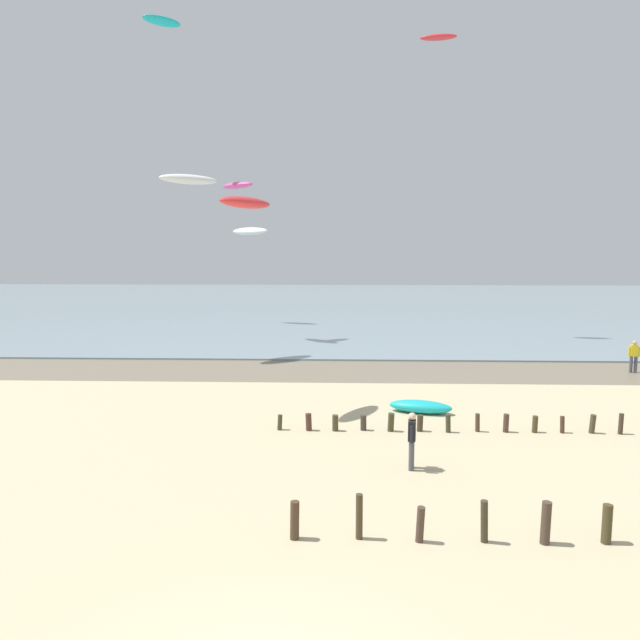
# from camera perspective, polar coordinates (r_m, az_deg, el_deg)

# --- Properties ---
(wet_sand_strip) EXTENTS (120.00, 5.60, 0.01)m
(wet_sand_strip) POSITION_cam_1_polar(r_m,az_deg,el_deg) (31.46, -0.08, -4.93)
(wet_sand_strip) COLOR #7A6D59
(wet_sand_strip) RESTS_ON ground
(sea) EXTENTS (160.00, 70.00, 0.10)m
(sea) POSITION_cam_1_polar(r_m,az_deg,el_deg) (68.87, 1.06, 1.59)
(sea) COLOR #7F939E
(sea) RESTS_ON ground
(groyne_mid) EXTENTS (17.22, 0.36, 0.75)m
(groyne_mid) POSITION_cam_1_polar(r_m,az_deg,el_deg) (22.19, 17.99, -9.54)
(groyne_mid) COLOR #3F3C24
(groyne_mid) RESTS_ON ground
(person_mid_beach) EXTENTS (0.27, 0.56, 1.71)m
(person_mid_beach) POSITION_cam_1_polar(r_m,az_deg,el_deg) (17.84, 8.87, -11.30)
(person_mid_beach) COLOR #4C4C56
(person_mid_beach) RESTS_ON ground
(person_left_flank) EXTENTS (0.56, 0.29, 1.71)m
(person_left_flank) POSITION_cam_1_polar(r_m,az_deg,el_deg) (34.92, 28.09, -3.05)
(person_left_flank) COLOR #4C4C56
(person_left_flank) RESTS_ON ground
(grounded_kite) EXTENTS (2.62, 1.51, 0.49)m
(grounded_kite) POSITION_cam_1_polar(r_m,az_deg,el_deg) (23.92, 9.69, -8.26)
(grounded_kite) COLOR #19B2B7
(grounded_kite) RESTS_ON ground
(kite_aloft_0) EXTENTS (3.50, 3.07, 0.62)m
(kite_aloft_0) POSITION_cam_1_polar(r_m,az_deg,el_deg) (35.42, -12.58, 13.14)
(kite_aloft_0) COLOR white
(kite_aloft_1) EXTENTS (2.88, 2.64, 0.56)m
(kite_aloft_1) POSITION_cam_1_polar(r_m,az_deg,el_deg) (41.66, -7.98, 12.78)
(kite_aloft_1) COLOR #E54C99
(kite_aloft_2) EXTENTS (2.26, 2.87, 0.52)m
(kite_aloft_2) POSITION_cam_1_polar(r_m,az_deg,el_deg) (23.42, -7.22, 11.21)
(kite_aloft_2) COLOR red
(kite_aloft_3) EXTENTS (3.44, 2.13, 0.92)m
(kite_aloft_3) POSITION_cam_1_polar(r_m,az_deg,el_deg) (50.84, -6.79, 8.54)
(kite_aloft_3) COLOR white
(kite_aloft_4) EXTENTS (2.63, 1.20, 0.44)m
(kite_aloft_4) POSITION_cam_1_polar(r_m,az_deg,el_deg) (46.20, 11.39, 25.24)
(kite_aloft_4) COLOR red
(kite_aloft_5) EXTENTS (2.69, 2.39, 0.69)m
(kite_aloft_5) POSITION_cam_1_polar(r_m,az_deg,el_deg) (45.96, -15.06, 26.15)
(kite_aloft_5) COLOR #19B2B7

